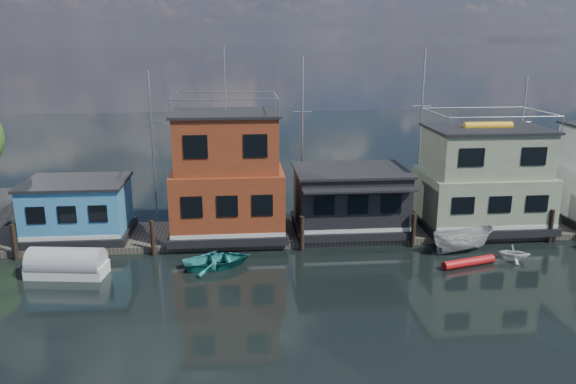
{
  "coord_description": "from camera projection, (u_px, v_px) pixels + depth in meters",
  "views": [
    {
      "loc": [
        -7.77,
        -23.1,
        12.55
      ],
      "look_at": [
        -4.61,
        12.0,
        3.0
      ],
      "focal_mm": 35.0,
      "sensor_mm": 36.0,
      "label": 1
    }
  ],
  "objects": [
    {
      "name": "motorboat",
      "position": [
        463.0,
        240.0,
        34.21
      ],
      "size": [
        4.25,
        2.26,
        1.56
      ],
      "primitive_type": "imported",
      "rotation": [
        0.0,
        0.0,
        1.76
      ],
      "color": "silver",
      "rests_on": "ground"
    },
    {
      "name": "dinghy_teal",
      "position": [
        217.0,
        260.0,
        32.04
      ],
      "size": [
        4.43,
        3.62,
        0.8
      ],
      "primitive_type": "imported",
      "rotation": [
        0.0,
        0.0,
        1.81
      ],
      "color": "teal",
      "rests_on": "ground"
    },
    {
      "name": "red_kayak",
      "position": [
        469.0,
        262.0,
        32.17
      ],
      "size": [
        3.37,
        1.37,
        0.49
      ],
      "primitive_type": "cylinder",
      "rotation": [
        0.0,
        1.57,
        0.27
      ],
      "color": "red",
      "rests_on": "ground"
    },
    {
      "name": "dock",
      "position": [
        356.0,
        231.0,
        37.65
      ],
      "size": [
        48.0,
        5.0,
        0.4
      ],
      "primitive_type": "cube",
      "color": "#595147",
      "rests_on": "ground"
    },
    {
      "name": "pilings",
      "position": [
        361.0,
        232.0,
        34.69
      ],
      "size": [
        42.28,
        0.28,
        2.2
      ],
      "color": "#2D2116",
      "rests_on": "ground"
    },
    {
      "name": "tarp_runabout",
      "position": [
        67.0,
        265.0,
        30.79
      ],
      "size": [
        4.42,
        2.25,
        1.72
      ],
      "rotation": [
        0.0,
        0.0,
        -0.14
      ],
      "color": "white",
      "rests_on": "ground"
    },
    {
      "name": "dinghy_white",
      "position": [
        514.0,
        253.0,
        32.95
      ],
      "size": [
        2.25,
        2.09,
        0.97
      ],
      "primitive_type": "imported",
      "rotation": [
        0.0,
        0.0,
        1.25
      ],
      "color": "white",
      "rests_on": "ground"
    },
    {
      "name": "houseboat_blue",
      "position": [
        78.0,
        209.0,
        35.57
      ],
      "size": [
        6.4,
        4.9,
        3.66
      ],
      "color": "black",
      "rests_on": "dock"
    },
    {
      "name": "houseboat_red",
      "position": [
        227.0,
        177.0,
        35.89
      ],
      "size": [
        7.4,
        5.9,
        11.86
      ],
      "color": "black",
      "rests_on": "dock"
    },
    {
      "name": "background_masts",
      "position": [
        404.0,
        136.0,
        42.43
      ],
      "size": [
        36.4,
        0.16,
        12.0
      ],
      "color": "silver",
      "rests_on": "ground"
    },
    {
      "name": "houseboat_dark",
      "position": [
        350.0,
        199.0,
        37.01
      ],
      "size": [
        7.4,
        6.1,
        4.06
      ],
      "color": "black",
      "rests_on": "dock"
    },
    {
      "name": "houseboat_green",
      "position": [
        483.0,
        179.0,
        37.51
      ],
      "size": [
        8.4,
        5.9,
        7.03
      ],
      "color": "black",
      "rests_on": "dock"
    },
    {
      "name": "ground",
      "position": [
        409.0,
        319.0,
        26.17
      ],
      "size": [
        160.0,
        160.0,
        0.0
      ],
      "primitive_type": "plane",
      "color": "black",
      "rests_on": "ground"
    }
  ]
}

